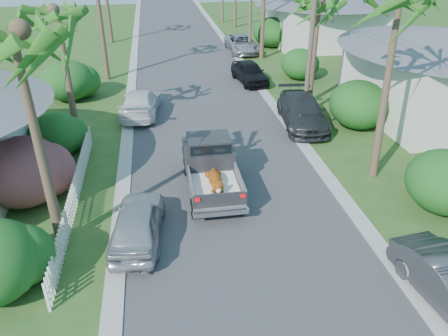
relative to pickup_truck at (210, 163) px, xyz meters
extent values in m
plane|color=#27521F|center=(0.73, -6.09, -1.01)|extent=(120.00, 120.00, 0.00)
cube|color=#38383A|center=(0.73, 18.91, -1.00)|extent=(8.00, 100.00, 0.02)
cube|color=#A5A39E|center=(-3.57, 18.91, -0.98)|extent=(0.60, 100.00, 0.06)
cube|color=#A5A39E|center=(5.03, 18.91, -0.98)|extent=(0.60, 100.00, 0.06)
cylinder|color=black|center=(-0.85, -2.21, -0.63)|extent=(0.28, 0.76, 0.76)
cylinder|color=black|center=(0.85, -2.21, -0.63)|extent=(0.28, 0.76, 0.76)
cylinder|color=black|center=(-0.85, 1.04, -0.63)|extent=(0.28, 0.76, 0.76)
cylinder|color=black|center=(0.85, 1.04, -0.63)|extent=(0.28, 0.76, 0.76)
cube|color=gray|center=(0.00, -1.56, -0.39)|extent=(1.90, 2.40, 0.24)
cube|color=gray|center=(-0.92, -1.56, -0.01)|extent=(0.06, 2.40, 0.55)
cube|color=gray|center=(0.92, -1.56, -0.01)|extent=(0.06, 2.40, 0.55)
cube|color=black|center=(0.00, -2.73, -0.03)|extent=(1.92, 0.08, 0.52)
cube|color=silver|center=(0.00, -2.89, -0.46)|extent=(1.98, 0.18, 0.18)
cube|color=red|center=(-0.80, -2.78, 0.09)|extent=(0.18, 0.05, 0.14)
cube|color=red|center=(0.80, -2.78, 0.09)|extent=(0.18, 0.05, 0.14)
cube|color=black|center=(0.00, 0.29, 0.04)|extent=(1.94, 1.65, 1.10)
cube|color=black|center=(0.00, 0.29, 0.77)|extent=(1.70, 1.35, 0.55)
cube|color=black|center=(0.00, -0.38, 0.74)|extent=(1.60, 0.05, 0.45)
cube|color=black|center=(0.00, 1.54, -0.11)|extent=(1.94, 1.20, 0.80)
cube|color=white|center=(0.00, -1.56, -0.19)|extent=(1.70, 2.10, 0.16)
ellipsoid|color=orange|center=(0.00, -1.46, 0.11)|extent=(0.48, 1.25, 0.43)
sphere|color=orange|center=(0.00, -2.21, 0.19)|extent=(0.40, 0.40, 0.40)
ellipsoid|color=white|center=(0.00, -1.46, 0.01)|extent=(0.32, 0.86, 0.18)
imported|color=#272A2B|center=(5.73, 5.60, -0.24)|extent=(2.67, 5.47, 1.53)
imported|color=black|center=(4.54, 13.53, -0.29)|extent=(2.24, 4.42, 1.44)
imported|color=#A3A6A9|center=(5.73, 22.26, -0.30)|extent=(2.45, 5.17, 1.43)
imported|color=#AFB0B6|center=(-2.87, -3.24, -0.33)|extent=(2.05, 4.16, 1.37)
imported|color=white|center=(-2.87, 8.54, -0.31)|extent=(2.48, 5.02, 1.40)
cone|color=brown|center=(-5.47, -3.09, 2.49)|extent=(0.36, 0.71, 7.01)
cone|color=brown|center=(-6.07, 5.91, 2.09)|extent=(0.36, 0.61, 6.21)
cone|color=brown|center=(-5.27, 15.91, 2.99)|extent=(0.36, 0.36, 8.00)
cone|color=brown|center=(-5.77, 27.91, 2.24)|extent=(0.36, 0.75, 6.51)
cone|color=brown|center=(7.03, -0.09, 2.74)|extent=(0.36, 0.73, 7.51)
cone|color=brown|center=(7.33, 8.91, 1.99)|extent=(0.36, 0.54, 6.01)
cone|color=brown|center=(6.93, 19.91, 3.09)|extent=(0.36, 0.36, 8.20)
ellipsoid|color=#BB1A59|center=(-7.07, -0.09, 0.29)|extent=(3.00, 3.30, 2.60)
ellipsoid|color=#164E1E|center=(-6.67, 3.91, -0.01)|extent=(2.40, 2.64, 2.00)
ellipsoid|color=#164E1E|center=(-7.27, 11.91, 0.19)|extent=(3.20, 3.52, 2.40)
ellipsoid|color=#164E1E|center=(8.33, -3.09, 0.14)|extent=(2.80, 3.08, 2.30)
ellipsoid|color=#164E1E|center=(8.53, 4.91, 0.24)|extent=(3.00, 3.30, 2.50)
ellipsoid|color=#164E1E|center=(8.23, 13.91, 0.04)|extent=(2.60, 2.86, 2.10)
ellipsoid|color=#164E1E|center=(8.73, 23.91, 0.29)|extent=(3.20, 3.52, 2.60)
cube|color=white|center=(-5.27, -0.59, -0.51)|extent=(0.10, 11.00, 1.00)
cube|color=silver|center=(13.73, 5.91, 0.89)|extent=(8.00, 9.00, 3.80)
cube|color=silver|center=(13.73, 23.91, 0.79)|extent=(9.00, 8.00, 3.60)
cylinder|color=brown|center=(6.33, 6.91, 3.49)|extent=(0.26, 0.26, 9.00)
camera|label=1|loc=(-1.91, -15.47, 8.18)|focal=35.00mm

